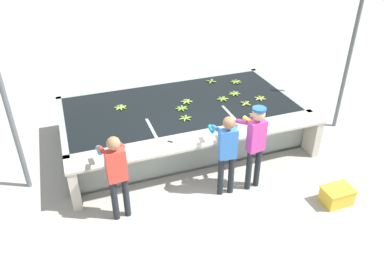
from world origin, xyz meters
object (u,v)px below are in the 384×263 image
(banana_bunch_floating_6, at_px, (234,94))
(banana_bunch_floating_4, at_px, (260,98))
(banana_bunch_floating_7, at_px, (211,81))
(banana_bunch_floating_2, at_px, (223,99))
(worker_0, at_px, (116,170))
(banana_bunch_floating_8, at_px, (255,114))
(banana_bunch_floating_0, at_px, (120,107))
(crate, at_px, (337,196))
(knife_0, at_px, (174,142))
(banana_bunch_floating_5, at_px, (236,82))
(banana_bunch_floating_10, at_px, (186,101))
(banana_bunch_floating_1, at_px, (181,108))
(worker_1, at_px, (227,149))
(support_post_right, at_px, (348,64))
(support_post_left, at_px, (9,113))
(banana_bunch_floating_3, at_px, (246,103))
(banana_bunch_floating_9, at_px, (185,118))
(worker_2, at_px, (255,140))

(banana_bunch_floating_6, bearing_deg, banana_bunch_floating_4, -44.63)
(banana_bunch_floating_7, bearing_deg, banana_bunch_floating_2, -97.78)
(worker_0, height_order, banana_bunch_floating_8, worker_0)
(banana_bunch_floating_0, height_order, crate, banana_bunch_floating_0)
(worker_0, xyz_separation_m, knife_0, (1.16, 0.62, -0.09))
(banana_bunch_floating_2, relative_size, banana_bunch_floating_5, 1.00)
(banana_bunch_floating_8, bearing_deg, banana_bunch_floating_2, 111.79)
(banana_bunch_floating_2, bearing_deg, crate, -72.28)
(knife_0, bearing_deg, banana_bunch_floating_10, 62.61)
(banana_bunch_floating_1, bearing_deg, banana_bunch_floating_10, 52.37)
(crate, bearing_deg, worker_1, 150.89)
(banana_bunch_floating_7, xyz_separation_m, crate, (0.81, -4.00, -0.72))
(worker_0, height_order, knife_0, worker_0)
(worker_1, xyz_separation_m, banana_bunch_floating_0, (-1.44, 2.38, -0.08))
(banana_bunch_floating_0, bearing_deg, banana_bunch_floating_2, -9.57)
(banana_bunch_floating_5, xyz_separation_m, support_post_right, (2.05, -1.43, 0.71))
(knife_0, bearing_deg, banana_bunch_floating_1, 65.17)
(banana_bunch_floating_5, height_order, support_post_right, support_post_right)
(banana_bunch_floating_10, height_order, support_post_left, support_post_left)
(crate, bearing_deg, banana_bunch_floating_4, 92.97)
(banana_bunch_floating_3, bearing_deg, banana_bunch_floating_4, 16.10)
(banana_bunch_floating_3, height_order, banana_bunch_floating_8, same)
(banana_bunch_floating_2, xyz_separation_m, banana_bunch_floating_6, (0.38, 0.17, -0.00))
(worker_1, xyz_separation_m, banana_bunch_floating_3, (1.20, 1.61, -0.08))
(banana_bunch_floating_7, distance_m, knife_0, 2.94)
(banana_bunch_floating_1, distance_m, knife_0, 1.36)
(banana_bunch_floating_10, bearing_deg, banana_bunch_floating_6, 0.51)
(banana_bunch_floating_8, bearing_deg, support_post_left, 175.93)
(banana_bunch_floating_2, bearing_deg, banana_bunch_floating_9, -152.93)
(banana_bunch_floating_9, xyz_separation_m, banana_bunch_floating_10, (0.28, 0.72, 0.00))
(support_post_left, bearing_deg, banana_bunch_floating_1, 7.81)
(worker_2, bearing_deg, banana_bunch_floating_6, 73.45)
(banana_bunch_floating_6, bearing_deg, worker_0, -145.74)
(support_post_right, bearing_deg, banana_bunch_floating_3, 173.58)
(worker_2, bearing_deg, banana_bunch_floating_8, 60.74)
(banana_bunch_floating_6, xyz_separation_m, support_post_left, (-4.66, -0.73, 0.71))
(banana_bunch_floating_4, height_order, banana_bunch_floating_9, same)
(banana_bunch_floating_1, height_order, support_post_left, support_post_left)
(banana_bunch_floating_8, height_order, support_post_left, support_post_left)
(banana_bunch_floating_0, bearing_deg, banana_bunch_floating_10, -8.77)
(banana_bunch_floating_0, distance_m, support_post_left, 2.35)
(worker_2, distance_m, banana_bunch_floating_4, 2.07)
(banana_bunch_floating_1, height_order, knife_0, banana_bunch_floating_1)
(banana_bunch_floating_0, xyz_separation_m, banana_bunch_floating_6, (2.64, -0.21, 0.00))
(crate, bearing_deg, banana_bunch_floating_9, 130.18)
(banana_bunch_floating_0, xyz_separation_m, knife_0, (0.66, -1.73, -0.01))
(banana_bunch_floating_7, relative_size, knife_0, 0.86)
(worker_0, xyz_separation_m, banana_bunch_floating_8, (3.12, 1.08, -0.08))
(worker_1, height_order, banana_bunch_floating_2, worker_1)
(worker_2, relative_size, banana_bunch_floating_6, 6.06)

